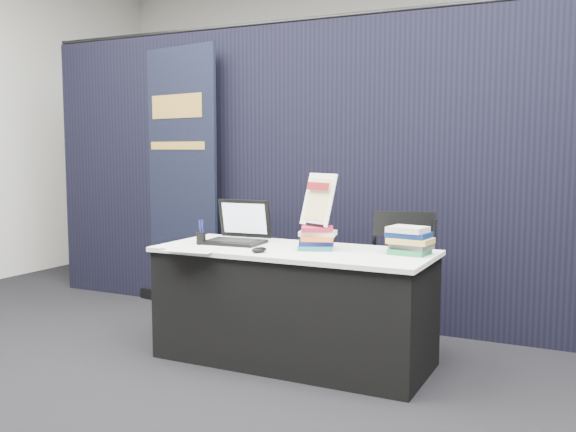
{
  "coord_description": "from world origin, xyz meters",
  "views": [
    {
      "loc": [
        1.79,
        -3.15,
        1.4
      ],
      "look_at": [
        -0.04,
        0.55,
        0.96
      ],
      "focal_mm": 40.0,
      "sensor_mm": 36.0,
      "label": 1
    }
  ],
  "objects_px": {
    "display_table": "(294,305)",
    "book_stack_tall": "(316,238)",
    "book_stack_short": "(409,240)",
    "stacking_chair": "(396,278)",
    "laptop": "(238,233)",
    "info_sign": "(318,200)",
    "pullup_banner": "(179,192)"
  },
  "relations": [
    {
      "from": "book_stack_tall",
      "to": "pullup_banner",
      "type": "bearing_deg",
      "value": 152.44
    },
    {
      "from": "laptop",
      "to": "stacking_chair",
      "type": "bearing_deg",
      "value": 11.38
    },
    {
      "from": "info_sign",
      "to": "stacking_chair",
      "type": "relative_size",
      "value": 0.36
    },
    {
      "from": "laptop",
      "to": "stacking_chair",
      "type": "height_order",
      "value": "laptop"
    },
    {
      "from": "stacking_chair",
      "to": "display_table",
      "type": "bearing_deg",
      "value": -169.01
    },
    {
      "from": "book_stack_tall",
      "to": "info_sign",
      "type": "xyz_separation_m",
      "value": [
        0.0,
        0.03,
        0.24
      ]
    },
    {
      "from": "display_table",
      "to": "book_stack_tall",
      "type": "height_order",
      "value": "book_stack_tall"
    },
    {
      "from": "book_stack_tall",
      "to": "book_stack_short",
      "type": "bearing_deg",
      "value": 7.53
    },
    {
      "from": "stacking_chair",
      "to": "laptop",
      "type": "bearing_deg",
      "value": 174.73
    },
    {
      "from": "book_stack_tall",
      "to": "book_stack_short",
      "type": "distance_m",
      "value": 0.6
    },
    {
      "from": "laptop",
      "to": "info_sign",
      "type": "distance_m",
      "value": 0.65
    },
    {
      "from": "book_stack_short",
      "to": "info_sign",
      "type": "relative_size",
      "value": 0.76
    },
    {
      "from": "book_stack_tall",
      "to": "info_sign",
      "type": "relative_size",
      "value": 0.75
    },
    {
      "from": "book_stack_short",
      "to": "info_sign",
      "type": "distance_m",
      "value": 0.64
    },
    {
      "from": "display_table",
      "to": "book_stack_tall",
      "type": "xyz_separation_m",
      "value": [
        0.14,
        0.04,
        0.45
      ]
    },
    {
      "from": "book_stack_short",
      "to": "stacking_chair",
      "type": "xyz_separation_m",
      "value": [
        -0.15,
        0.24,
        -0.29
      ]
    },
    {
      "from": "book_stack_short",
      "to": "pullup_banner",
      "type": "bearing_deg",
      "value": 160.43
    },
    {
      "from": "book_stack_short",
      "to": "stacking_chair",
      "type": "bearing_deg",
      "value": 123.0
    },
    {
      "from": "laptop",
      "to": "info_sign",
      "type": "relative_size",
      "value": 1.16
    },
    {
      "from": "stacking_chair",
      "to": "book_stack_tall",
      "type": "bearing_deg",
      "value": -165.0
    },
    {
      "from": "laptop",
      "to": "pullup_banner",
      "type": "height_order",
      "value": "pullup_banner"
    },
    {
      "from": "book_stack_tall",
      "to": "book_stack_short",
      "type": "xyz_separation_m",
      "value": [
        0.59,
        0.08,
        0.01
      ]
    },
    {
      "from": "book_stack_short",
      "to": "info_sign",
      "type": "bearing_deg",
      "value": -175.4
    },
    {
      "from": "display_table",
      "to": "pullup_banner",
      "type": "distance_m",
      "value": 1.96
    },
    {
      "from": "book_stack_tall",
      "to": "book_stack_short",
      "type": "relative_size",
      "value": 0.99
    },
    {
      "from": "laptop",
      "to": "book_stack_short",
      "type": "xyz_separation_m",
      "value": [
        1.19,
        0.05,
        0.02
      ]
    },
    {
      "from": "display_table",
      "to": "info_sign",
      "type": "bearing_deg",
      "value": 27.48
    },
    {
      "from": "laptop",
      "to": "stacking_chair",
      "type": "distance_m",
      "value": 1.11
    },
    {
      "from": "info_sign",
      "to": "pullup_banner",
      "type": "xyz_separation_m",
      "value": [
        -1.73,
        0.87,
        -0.06
      ]
    },
    {
      "from": "display_table",
      "to": "pullup_banner",
      "type": "xyz_separation_m",
      "value": [
        -1.59,
        0.95,
        0.63
      ]
    },
    {
      "from": "pullup_banner",
      "to": "info_sign",
      "type": "bearing_deg",
      "value": -15.26
    },
    {
      "from": "laptop",
      "to": "book_stack_tall",
      "type": "bearing_deg",
      "value": -6.65
    }
  ]
}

